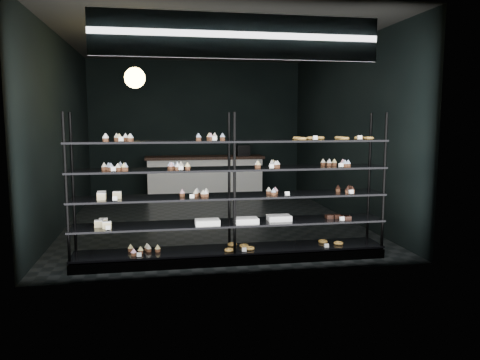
{
  "coord_description": "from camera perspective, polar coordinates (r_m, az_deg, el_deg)",
  "views": [
    {
      "loc": [
        -0.93,
        -8.27,
        1.82
      ],
      "look_at": [
        0.19,
        -1.9,
        0.98
      ],
      "focal_mm": 35.0,
      "sensor_mm": 36.0,
      "label": 1
    }
  ],
  "objects": [
    {
      "name": "service_counter",
      "position": [
        10.9,
        -4.25,
        0.41
      ],
      "size": [
        2.71,
        0.65,
        1.23
      ],
      "color": "silver",
      "rests_on": "room"
    },
    {
      "name": "signage",
      "position": [
        5.5,
        -0.14,
        17.12
      ],
      "size": [
        3.3,
        0.05,
        0.5
      ],
      "color": "#0D1543",
      "rests_on": "room"
    },
    {
      "name": "room",
      "position": [
        8.32,
        -3.6,
        5.85
      ],
      "size": [
        5.01,
        6.01,
        3.2
      ],
      "color": "black",
      "rests_on": "ground"
    },
    {
      "name": "pendant_lamp",
      "position": [
        7.45,
        -12.71,
        12.06
      ],
      "size": [
        0.31,
        0.31,
        0.89
      ],
      "color": "black",
      "rests_on": "room"
    },
    {
      "name": "display_shelf",
      "position": [
        6.01,
        -1.21,
        -4.05
      ],
      "size": [
        4.0,
        0.5,
        1.91
      ],
      "color": "black",
      "rests_on": "room"
    }
  ]
}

